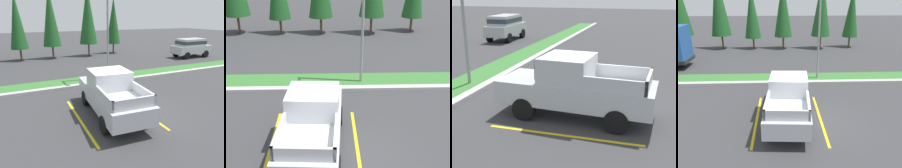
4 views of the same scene
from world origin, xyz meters
TOP-DOWN VIEW (x-y plane):
  - ground_plane at (0.00, 0.00)m, footprint 120.00×120.00m
  - parking_line_near at (-2.35, 0.29)m, footprint 0.12×4.80m
  - parking_line_far at (0.75, 0.29)m, footprint 0.12×4.80m
  - curb_strip at (0.00, 5.00)m, footprint 56.00×0.40m
  - grass_median at (0.00, 6.10)m, footprint 56.00×1.80m
  - pickup_truck_main at (-0.80, 0.34)m, footprint 2.21×5.33m
  - suv_distant at (13.58, 10.04)m, footprint 4.63×2.02m
  - street_light at (1.46, 5.76)m, footprint 0.24×1.49m
  - cypress_tree_center at (-4.19, 16.04)m, footprint 1.78×1.78m
  - cypress_tree_right_inner at (-0.85, 16.00)m, footprint 1.95×1.95m
  - cypress_tree_rightmost at (3.29, 15.83)m, footprint 2.06×2.06m
  - cypress_tree_far_right at (6.80, 16.47)m, footprint 1.75×1.75m

SIDE VIEW (x-z plane):
  - ground_plane at x=0.00m, z-range 0.00..0.00m
  - parking_line_near at x=-2.35m, z-range 0.00..0.01m
  - parking_line_far at x=0.75m, z-range 0.00..0.01m
  - grass_median at x=0.00m, z-range 0.00..0.06m
  - curb_strip at x=0.00m, z-range 0.00..0.15m
  - pickup_truck_main at x=-0.80m, z-range -0.01..2.09m
  - suv_distant at x=13.58m, z-range 0.19..2.29m
  - cypress_tree_far_right at x=6.80m, z-range 0.60..7.32m
  - cypress_tree_center at x=-4.19m, z-range 0.60..7.43m
  - street_light at x=1.46m, z-range 0.56..8.04m
  - cypress_tree_right_inner at x=-0.85m, z-range 0.67..8.17m
  - cypress_tree_rightmost at x=3.29m, z-range 0.71..8.63m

